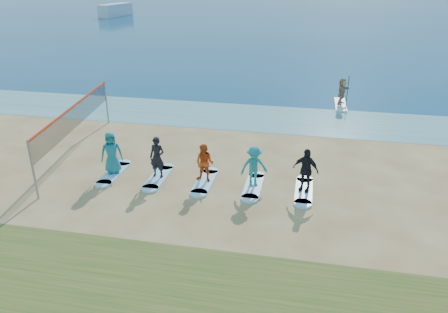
% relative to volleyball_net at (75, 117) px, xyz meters
% --- Properties ---
extents(ground, '(600.00, 600.00, 0.00)m').
position_rel_volleyball_net_xyz_m(ground, '(6.48, -3.39, -1.90)').
color(ground, tan).
rests_on(ground, ground).
extents(shallow_water, '(600.00, 600.00, 0.00)m').
position_rel_volleyball_net_xyz_m(shallow_water, '(6.48, 7.11, -1.90)').
color(shallow_water, teal).
rests_on(shallow_water, ground).
extents(volleyball_net, '(1.26, 9.01, 2.50)m').
position_rel_volleyball_net_xyz_m(volleyball_net, '(0.00, 0.00, 0.00)').
color(volleyball_net, gray).
rests_on(volleyball_net, ground).
extents(paddleboard, '(0.73, 3.01, 0.12)m').
position_rel_volleyball_net_xyz_m(paddleboard, '(12.88, 10.64, -1.84)').
color(paddleboard, silver).
rests_on(paddleboard, ground).
extents(paddleboarder, '(1.03, 1.65, 1.70)m').
position_rel_volleyball_net_xyz_m(paddleboarder, '(12.88, 10.64, -0.93)').
color(paddleboarder, tan).
rests_on(paddleboarder, paddleboard).
extents(boat_offshore_a, '(3.88, 7.15, 2.07)m').
position_rel_volleyball_net_xyz_m(boat_offshore_a, '(-23.59, 56.64, -1.90)').
color(boat_offshore_a, silver).
rests_on(boat_offshore_a, ground).
extents(surfboard_0, '(0.70, 2.20, 0.09)m').
position_rel_volleyball_net_xyz_m(surfboard_0, '(2.60, -1.82, -1.86)').
color(surfboard_0, '#A4E4FF').
rests_on(surfboard_0, ground).
extents(student_0, '(1.09, 0.93, 1.89)m').
position_rel_volleyball_net_xyz_m(student_0, '(2.60, -1.82, -0.87)').
color(student_0, '#1B7784').
rests_on(student_0, surfboard_0).
extents(surfboard_1, '(0.70, 2.20, 0.09)m').
position_rel_volleyball_net_xyz_m(surfboard_1, '(4.69, -1.82, -1.86)').
color(surfboard_1, '#A4E4FF').
rests_on(surfboard_1, ground).
extents(student_1, '(0.70, 0.49, 1.81)m').
position_rel_volleyball_net_xyz_m(student_1, '(4.69, -1.82, -0.91)').
color(student_1, black).
rests_on(student_1, surfboard_1).
extents(surfboard_2, '(0.70, 2.20, 0.09)m').
position_rel_volleyball_net_xyz_m(surfboard_2, '(6.77, -1.82, -1.86)').
color(surfboard_2, '#A4E4FF').
rests_on(surfboard_2, ground).
extents(student_2, '(0.90, 0.76, 1.66)m').
position_rel_volleyball_net_xyz_m(student_2, '(6.77, -1.82, -0.99)').
color(student_2, '#D14A16').
rests_on(student_2, surfboard_2).
extents(surfboard_3, '(0.70, 2.20, 0.09)m').
position_rel_volleyball_net_xyz_m(surfboard_3, '(8.85, -1.82, -1.86)').
color(surfboard_3, '#A4E4FF').
rests_on(surfboard_3, ground).
extents(student_3, '(1.30, 1.05, 1.75)m').
position_rel_volleyball_net_xyz_m(student_3, '(8.85, -1.82, -0.94)').
color(student_3, teal).
rests_on(student_3, surfboard_3).
extents(surfboard_4, '(0.70, 2.20, 0.09)m').
position_rel_volleyball_net_xyz_m(surfboard_4, '(10.93, -1.82, -1.86)').
color(surfboard_4, '#A4E4FF').
rests_on(surfboard_4, ground).
extents(student_4, '(1.15, 0.76, 1.82)m').
position_rel_volleyball_net_xyz_m(student_4, '(10.93, -1.82, -0.90)').
color(student_4, black).
rests_on(student_4, surfboard_4).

